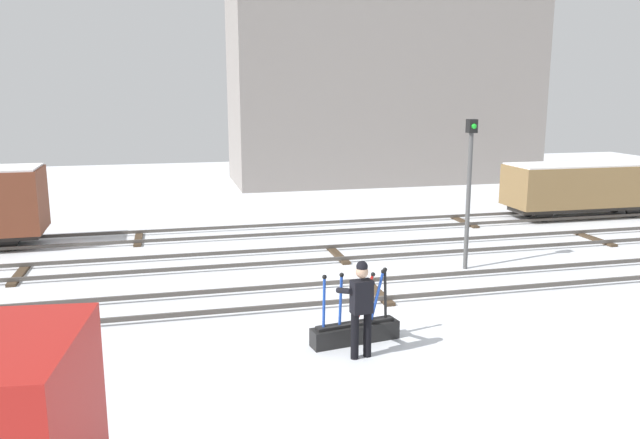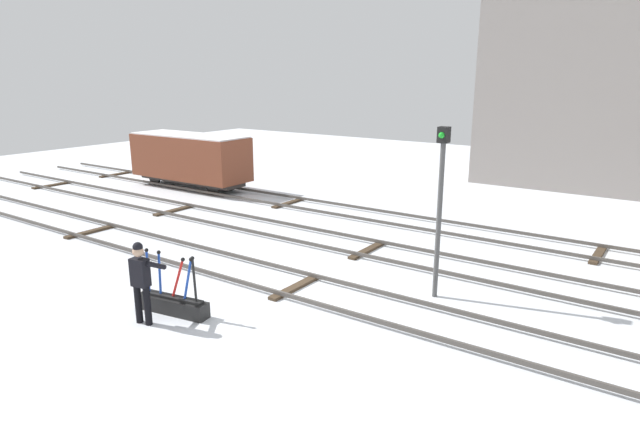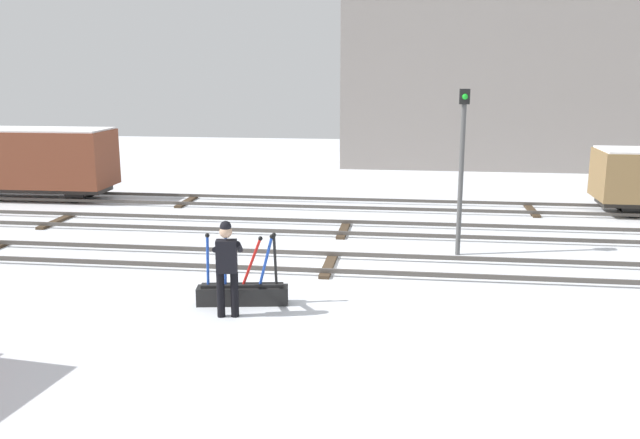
{
  "view_description": "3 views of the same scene",
  "coord_description": "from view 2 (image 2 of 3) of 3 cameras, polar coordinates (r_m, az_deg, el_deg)",
  "views": [
    {
      "loc": [
        -4.82,
        -13.94,
        4.86
      ],
      "look_at": [
        -1.03,
        1.63,
        1.57
      ],
      "focal_mm": 35.43,
      "sensor_mm": 36.0,
      "label": 1
    },
    {
      "loc": [
        7.85,
        -10.22,
        5.26
      ],
      "look_at": [
        -1.31,
        2.95,
        0.96
      ],
      "focal_mm": 30.56,
      "sensor_mm": 36.0,
      "label": 2
    },
    {
      "loc": [
        1.78,
        -15.17,
        4.55
      ],
      "look_at": [
        -0.33,
        0.9,
        0.95
      ],
      "focal_mm": 37.83,
      "sensor_mm": 36.0,
      "label": 3
    }
  ],
  "objects": [
    {
      "name": "ground_plane",
      "position": [
        13.92,
        -2.52,
        -7.2
      ],
      "size": [
        60.0,
        60.0,
        0.0
      ],
      "primitive_type": "plane",
      "color": "silver"
    },
    {
      "name": "track_main_line",
      "position": [
        13.88,
        -2.53,
        -6.78
      ],
      "size": [
        44.0,
        1.94,
        0.18
      ],
      "color": "#4C4742",
      "rests_on": "ground_plane"
    },
    {
      "name": "track_siding_near",
      "position": [
        16.72,
        5.02,
        -2.98
      ],
      "size": [
        44.0,
        1.94,
        0.18
      ],
      "color": "#4C4742",
      "rests_on": "ground_plane"
    },
    {
      "name": "track_siding_far",
      "position": [
        19.77,
        10.18,
        -0.32
      ],
      "size": [
        44.0,
        1.94,
        0.18
      ],
      "color": "#4C4742",
      "rests_on": "ground_plane"
    },
    {
      "name": "switch_lever_frame",
      "position": [
        12.88,
        -15.14,
        -8.4
      ],
      "size": [
        1.83,
        0.64,
        1.45
      ],
      "rotation": [
        0.0,
        0.0,
        0.16
      ],
      "color": "black",
      "rests_on": "ground_plane"
    },
    {
      "name": "rail_worker",
      "position": [
        12.28,
        -18.19,
        -5.78
      ],
      "size": [
        0.62,
        0.73,
        1.85
      ],
      "rotation": [
        0.0,
        0.0,
        0.16
      ],
      "color": "black",
      "rests_on": "ground_plane"
    },
    {
      "name": "signal_post",
      "position": [
        12.96,
        12.47,
        2.35
      ],
      "size": [
        0.24,
        0.32,
        4.11
      ],
      "color": "#4C4C4C",
      "rests_on": "ground_plane"
    },
    {
      "name": "freight_car_far_end",
      "position": [
        26.45,
        -13.44,
        6.32
      ],
      "size": [
        6.07,
        2.13,
        2.53
      ],
      "rotation": [
        0.0,
        0.0,
        0.01
      ],
      "color": "#2D2B28",
      "rests_on": "ground_plane"
    }
  ]
}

